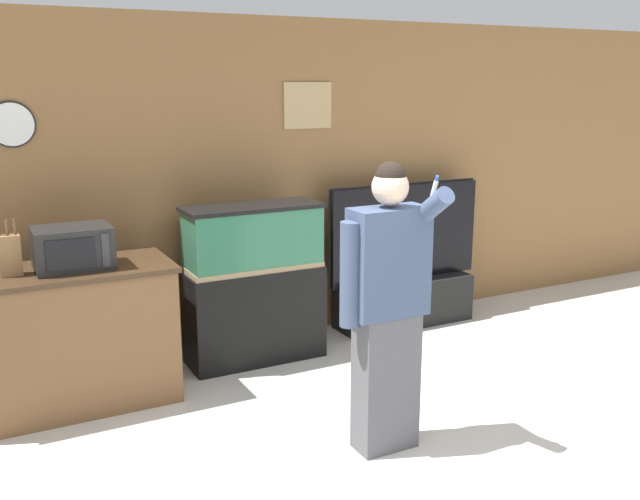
{
  "coord_description": "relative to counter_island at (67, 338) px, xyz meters",
  "views": [
    {
      "loc": [
        -1.98,
        -2.42,
        2.12
      ],
      "look_at": [
        0.08,
        1.53,
        1.05
      ],
      "focal_mm": 40.0,
      "sensor_mm": 36.0,
      "label": 1
    }
  ],
  "objects": [
    {
      "name": "microwave",
      "position": [
        0.08,
        -0.03,
        0.6
      ],
      "size": [
        0.48,
        0.36,
        0.27
      ],
      "color": "black",
      "rests_on": "counter_island"
    },
    {
      "name": "counter_island",
      "position": [
        0.0,
        0.0,
        0.0
      ],
      "size": [
        1.39,
        0.67,
        0.94
      ],
      "color": "brown",
      "rests_on": "ground_plane"
    },
    {
      "name": "aquarium_on_stand",
      "position": [
        1.39,
        0.17,
        0.14
      ],
      "size": [
        1.04,
        0.4,
        1.21
      ],
      "color": "black",
      "rests_on": "ground_plane"
    },
    {
      "name": "knife_block",
      "position": [
        -0.29,
        -0.03,
        0.6
      ],
      "size": [
        0.13,
        0.1,
        0.36
      ],
      "color": "olive",
      "rests_on": "counter_island"
    },
    {
      "name": "tv_on_stand",
      "position": [
        2.88,
        0.34,
        -0.11
      ],
      "size": [
        1.48,
        0.4,
        1.26
      ],
      "color": "black",
      "rests_on": "ground_plane"
    },
    {
      "name": "person_standing",
      "position": [
        1.54,
        -1.45,
        0.41
      ],
      "size": [
        0.53,
        0.4,
        1.69
      ],
      "color": "#515156",
      "rests_on": "ground_plane"
    },
    {
      "name": "wall_back_paneled",
      "position": [
        1.42,
        0.62,
        0.83
      ],
      "size": [
        10.0,
        0.08,
        2.6
      ],
      "color": "olive",
      "rests_on": "ground_plane"
    }
  ]
}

